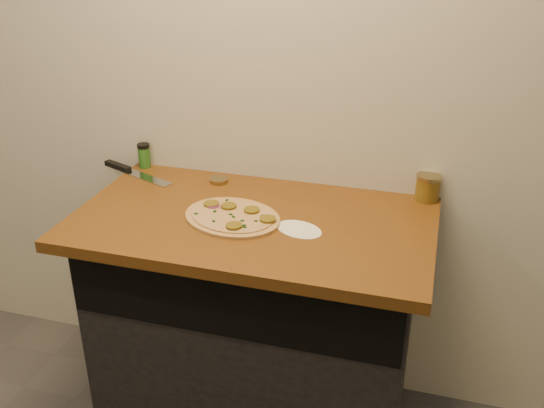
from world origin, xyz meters
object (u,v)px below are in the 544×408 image
(pizza, at_px, (233,216))
(salsa_jar, at_px, (428,187))
(chefs_knife, at_px, (131,172))
(spice_shaker, at_px, (144,156))

(pizza, bearing_deg, salsa_jar, 28.37)
(chefs_knife, distance_m, salsa_jar, 1.13)
(pizza, height_order, salsa_jar, salsa_jar)
(pizza, xyz_separation_m, spice_shaker, (-0.49, 0.33, 0.04))
(salsa_jar, height_order, spice_shaker, spice_shaker)
(chefs_knife, distance_m, spice_shaker, 0.09)
(pizza, height_order, spice_shaker, spice_shaker)
(pizza, bearing_deg, chefs_knife, 153.22)
(chefs_knife, height_order, salsa_jar, salsa_jar)
(pizza, xyz_separation_m, salsa_jar, (0.61, 0.33, 0.04))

